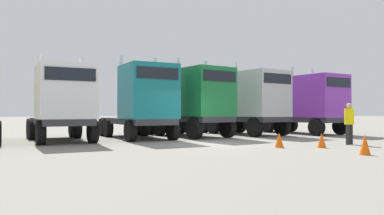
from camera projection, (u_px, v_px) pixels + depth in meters
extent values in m
plane|color=gray|center=(210.00, 144.00, 16.66)|extent=(200.00, 200.00, 0.00)
cube|color=#333338|center=(59.00, 121.00, 18.47)|extent=(2.21, 5.81, 0.30)
cube|color=white|center=(66.00, 92.00, 17.01)|extent=(2.41, 2.45, 2.43)
cube|color=black|center=(71.00, 74.00, 15.92)|extent=(2.10, 0.05, 0.55)
cylinder|color=silver|center=(81.00, 88.00, 18.67)|extent=(0.18, 0.18, 3.03)
cylinder|color=silver|center=(40.00, 86.00, 17.77)|extent=(0.18, 0.18, 3.03)
cylinder|color=#333338|center=(55.00, 117.00, 19.60)|extent=(1.10, 1.10, 0.12)
cylinder|color=black|center=(93.00, 131.00, 17.05)|extent=(0.35, 1.05, 1.05)
cylinder|color=black|center=(41.00, 133.00, 16.01)|extent=(0.35, 1.05, 1.05)
cylinder|color=black|center=(77.00, 128.00, 20.13)|extent=(0.35, 1.05, 1.05)
cylinder|color=black|center=(32.00, 129.00, 19.09)|extent=(0.35, 1.05, 1.05)
cylinder|color=black|center=(73.00, 128.00, 21.10)|extent=(0.35, 1.05, 1.05)
cylinder|color=black|center=(30.00, 128.00, 20.06)|extent=(0.35, 1.05, 1.05)
cube|color=#333338|center=(136.00, 121.00, 20.40)|extent=(2.24, 6.21, 0.30)
cube|color=#14727A|center=(148.00, 92.00, 18.79)|extent=(2.42, 2.52, 2.68)
cube|color=black|center=(158.00, 73.00, 17.67)|extent=(2.10, 0.05, 0.55)
cylinder|color=silver|center=(155.00, 88.00, 20.47)|extent=(0.18, 0.18, 3.28)
cylinder|color=silver|center=(121.00, 87.00, 19.58)|extent=(0.18, 0.18, 3.28)
cylinder|color=#333338|center=(128.00, 117.00, 21.61)|extent=(1.11, 1.11, 0.12)
cylinder|color=black|center=(173.00, 130.00, 18.80)|extent=(0.36, 1.02, 1.02)
cylinder|color=black|center=(130.00, 131.00, 17.76)|extent=(0.36, 1.02, 1.02)
cylinder|color=black|center=(145.00, 127.00, 22.24)|extent=(0.36, 1.02, 1.02)
cylinder|color=black|center=(108.00, 128.00, 21.21)|extent=(0.36, 1.02, 1.02)
cylinder|color=black|center=(138.00, 126.00, 23.21)|extent=(0.36, 1.02, 1.02)
cylinder|color=black|center=(103.00, 127.00, 22.18)|extent=(0.36, 1.02, 1.02)
cube|color=#333338|center=(188.00, 119.00, 21.79)|extent=(2.87, 6.09, 0.30)
cube|color=#197238|center=(206.00, 92.00, 20.34)|extent=(2.65, 2.57, 2.61)
cube|color=black|center=(220.00, 76.00, 19.39)|extent=(2.09, 0.28, 0.55)
cylinder|color=silver|center=(206.00, 88.00, 21.96)|extent=(0.20, 0.20, 3.21)
cylinder|color=silver|center=(178.00, 87.00, 20.87)|extent=(0.20, 0.20, 3.21)
cylinder|color=#333338|center=(176.00, 115.00, 22.85)|extent=(1.22, 1.22, 0.12)
cylinder|color=black|center=(227.00, 127.00, 20.58)|extent=(0.48, 1.15, 1.11)
cylinder|color=black|center=(195.00, 128.00, 19.32)|extent=(0.48, 1.15, 1.11)
cylinder|color=black|center=(190.00, 125.00, 23.51)|extent=(0.48, 1.15, 1.11)
cylinder|color=black|center=(159.00, 126.00, 22.24)|extent=(0.48, 1.15, 1.11)
cylinder|color=black|center=(180.00, 125.00, 24.41)|extent=(0.48, 1.15, 1.11)
cylinder|color=black|center=(150.00, 126.00, 23.15)|extent=(0.48, 1.15, 1.11)
cube|color=#333338|center=(242.00, 119.00, 23.69)|extent=(2.70, 6.33, 0.30)
cube|color=#B7BABF|center=(263.00, 94.00, 22.07)|extent=(2.58, 2.45, 2.67)
cube|color=black|center=(278.00, 79.00, 21.12)|extent=(2.10, 0.21, 0.55)
cylinder|color=silver|center=(260.00, 90.00, 23.67)|extent=(0.19, 0.19, 3.27)
cylinder|color=silver|center=(237.00, 89.00, 22.63)|extent=(0.19, 0.19, 3.27)
cylinder|color=#333338|center=(228.00, 115.00, 24.83)|extent=(1.19, 1.19, 0.12)
cylinder|color=black|center=(282.00, 127.00, 22.29)|extent=(0.44, 1.10, 1.07)
cylinder|color=black|center=(255.00, 127.00, 21.09)|extent=(0.44, 1.10, 1.07)
cylinder|color=black|center=(240.00, 125.00, 25.53)|extent=(0.44, 1.10, 1.07)
cylinder|color=black|center=(214.00, 125.00, 24.33)|extent=(0.44, 1.10, 1.07)
cylinder|color=black|center=(230.00, 124.00, 26.45)|extent=(0.44, 1.10, 1.07)
cylinder|color=black|center=(204.00, 125.00, 25.25)|extent=(0.44, 1.10, 1.07)
cube|color=#333338|center=(297.00, 119.00, 24.86)|extent=(2.58, 6.51, 0.30)
cube|color=purple|center=(321.00, 96.00, 23.24)|extent=(2.55, 2.70, 2.61)
cube|color=black|center=(339.00, 82.00, 22.15)|extent=(2.10, 0.16, 0.55)
cylinder|color=silver|center=(313.00, 93.00, 24.96)|extent=(0.19, 0.19, 3.21)
cylinder|color=silver|center=(292.00, 92.00, 23.96)|extent=(0.19, 0.19, 3.21)
cylinder|color=#333338|center=(282.00, 116.00, 26.05)|extent=(1.16, 1.16, 0.12)
cylinder|color=black|center=(341.00, 126.00, 23.31)|extent=(0.41, 1.03, 1.01)
cylinder|color=black|center=(317.00, 127.00, 22.15)|extent=(0.41, 1.03, 1.01)
cylinder|color=black|center=(291.00, 125.00, 26.79)|extent=(0.41, 1.03, 1.01)
cylinder|color=black|center=(268.00, 125.00, 25.63)|extent=(0.41, 1.03, 1.01)
cylinder|color=black|center=(280.00, 124.00, 27.72)|extent=(0.41, 1.03, 1.01)
cylinder|color=black|center=(257.00, 125.00, 26.57)|extent=(0.41, 1.03, 1.01)
cylinder|color=#262626|center=(348.00, 135.00, 16.18)|extent=(0.19, 0.19, 0.87)
cylinder|color=#262626|center=(351.00, 134.00, 16.37)|extent=(0.19, 0.19, 0.87)
cylinder|color=yellow|center=(349.00, 116.00, 16.28)|extent=(0.48, 0.48, 0.69)
sphere|color=tan|center=(349.00, 106.00, 16.29)|extent=(0.23, 0.23, 0.23)
cone|color=#F2590C|center=(279.00, 140.00, 14.91)|extent=(0.36, 0.36, 0.59)
cone|color=#F2590C|center=(322.00, 140.00, 14.82)|extent=(0.36, 0.36, 0.58)
cone|color=#F2590C|center=(365.00, 145.00, 12.37)|extent=(0.36, 0.36, 0.68)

